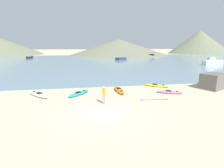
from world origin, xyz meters
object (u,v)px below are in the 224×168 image
person_near_foreground (104,94)px  moored_boat_3 (212,62)px  kayak_on_sand_3 (156,85)px  kayak_on_sand_4 (170,92)px  moored_boat_2 (30,57)px  kayak_on_sand_0 (79,93)px  shoreline_rock (213,81)px  moored_boat_0 (148,55)px  moored_boat_1 (121,59)px  loose_paddle (154,100)px  kayak_on_sand_2 (39,95)px  kayak_on_sand_1 (119,90)px

person_near_foreground → moored_boat_3: bearing=39.2°
kayak_on_sand_3 → kayak_on_sand_4: bearing=-87.3°
moored_boat_2 → kayak_on_sand_0: bearing=-70.2°
moored_boat_2 → shoreline_rock: (35.92, -55.55, 0.45)m
kayak_on_sand_4 → moored_boat_0: bearing=71.3°
kayak_on_sand_3 → moored_boat_1: bearing=84.1°
loose_paddle → moored_boat_1: bearing=81.7°
person_near_foreground → kayak_on_sand_2: bearing=151.3°
kayak_on_sand_3 → moored_boat_1: moored_boat_1 is taller
shoreline_rock → kayak_on_sand_2: bearing=179.7°
kayak_on_sand_1 → moored_boat_0: (24.37, 54.75, 0.52)m
kayak_on_sand_0 → kayak_on_sand_2: size_ratio=0.95×
kayak_on_sand_2 → shoreline_rock: (20.01, -0.09, 0.75)m
kayak_on_sand_3 → kayak_on_sand_4: kayak_on_sand_4 is taller
kayak_on_sand_0 → shoreline_rock: 15.93m
kayak_on_sand_1 → kayak_on_sand_3: size_ratio=1.10×
loose_paddle → shoreline_rock: (8.73, 3.02, 0.91)m
moored_boat_2 → shoreline_rock: shoreline_rock is taller
loose_paddle → person_near_foreground: bearing=-175.7°
moored_boat_1 → moored_boat_2: (-33.72, 14.08, 0.01)m
kayak_on_sand_0 → kayak_on_sand_3: kayak_on_sand_0 is taller
kayak_on_sand_4 → shoreline_rock: 6.29m
moored_boat_0 → loose_paddle: moored_boat_0 is taller
moored_boat_1 → person_near_foreground: bearing=-104.3°
moored_boat_2 → loose_paddle: moored_boat_2 is taller
kayak_on_sand_0 → moored_boat_0: moored_boat_0 is taller
moored_boat_3 → loose_paddle: 36.90m
kayak_on_sand_3 → loose_paddle: (-2.43, -5.15, -0.12)m
moored_boat_3 → shoreline_rock: moored_boat_3 is taller
person_near_foreground → moored_boat_2: person_near_foreground is taller
kayak_on_sand_2 → moored_boat_2: bearing=106.0°
kayak_on_sand_2 → moored_boat_2: moored_boat_2 is taller
kayak_on_sand_1 → kayak_on_sand_4: (5.30, -1.62, -0.03)m
loose_paddle → shoreline_rock: bearing=19.1°
moored_boat_2 → moored_boat_3: moored_boat_3 is taller
moored_boat_0 → moored_boat_3: moored_boat_3 is taller
kayak_on_sand_4 → loose_paddle: size_ratio=1.02×
kayak_on_sand_2 → kayak_on_sand_4: size_ratio=1.06×
kayak_on_sand_2 → person_near_foreground: (6.35, -3.48, 0.76)m
kayak_on_sand_4 → moored_boat_2: 64.02m
kayak_on_sand_0 → kayak_on_sand_3: 9.85m
kayak_on_sand_1 → moored_boat_3: bearing=36.7°
kayak_on_sand_0 → kayak_on_sand_4: kayak_on_sand_0 is taller
moored_boat_0 → kayak_on_sand_2: bearing=-120.8°
kayak_on_sand_0 → loose_paddle: kayak_on_sand_0 is taller
person_near_foreground → moored_boat_3: size_ratio=0.28×
kayak_on_sand_2 → moored_boat_3: bearing=30.4°
kayak_on_sand_0 → person_near_foreground: (2.25, -3.35, 0.79)m
kayak_on_sand_3 → loose_paddle: kayak_on_sand_3 is taller
kayak_on_sand_0 → person_near_foreground: bearing=-56.1°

